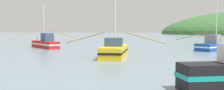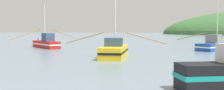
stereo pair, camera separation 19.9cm
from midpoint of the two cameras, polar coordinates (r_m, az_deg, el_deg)
fishing_boat_blue at (r=39.67m, az=22.75°, el=-0.11°), size 11.61×7.54×7.70m
fishing_boat_red at (r=43.17m, az=-14.73°, el=0.45°), size 7.68×9.64×7.57m
fishing_boat_yellow at (r=27.12m, az=0.80°, el=-1.28°), size 10.94×7.57×7.51m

